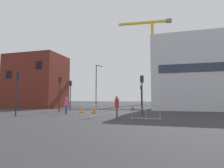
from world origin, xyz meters
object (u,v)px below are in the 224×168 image
object	(u,v)px
pedestrian_walking	(66,104)
pedestrian_waiting	(117,106)
traffic_light_corner	(60,89)
traffic_cone_striped	(95,110)
traffic_light_island	(142,88)
streetlamp_tall	(97,83)
traffic_light_crosswalk	(141,93)
traffic_light_verge	(17,86)
construction_crane	(152,49)
traffic_cone_by_barrier	(82,111)
traffic_cone_orange	(132,107)
traffic_light_near	(70,90)

from	to	relation	value
pedestrian_walking	pedestrian_waiting	bearing A→B (deg)	-24.55
traffic_light_corner	traffic_cone_striped	size ratio (longest dim) A/B	6.57
traffic_light_island	traffic_cone_striped	xyz separation A→B (m)	(-5.42, 0.93, -2.35)
traffic_light_island	pedestrian_walking	distance (m)	8.07
streetlamp_tall	traffic_light_crosswalk	bearing A→B (deg)	13.74
pedestrian_walking	pedestrian_waiting	size ratio (longest dim) A/B	0.95
traffic_light_verge	construction_crane	bearing A→B (deg)	78.30
construction_crane	pedestrian_walking	world-z (taller)	construction_crane
traffic_light_verge	traffic_cone_by_barrier	xyz separation A→B (m)	(4.25, 5.31, -2.54)
traffic_light_corner	traffic_cone_by_barrier	bearing A→B (deg)	5.64
construction_crane	traffic_light_corner	xyz separation A→B (m)	(-8.49, -42.95, -15.66)
traffic_light_verge	traffic_light_corner	size ratio (longest dim) A/B	0.99
traffic_light_corner	traffic_light_crosswalk	xyz separation A→B (m)	(8.24, 12.41, -0.19)
traffic_cone_orange	traffic_cone_by_barrier	distance (m)	9.76
traffic_cone_orange	traffic_light_island	bearing A→B (deg)	-75.21
traffic_cone_by_barrier	traffic_light_verge	bearing A→B (deg)	-128.69
pedestrian_walking	traffic_cone_orange	distance (m)	12.06
pedestrian_walking	pedestrian_waiting	xyz separation A→B (m)	(6.22, -2.84, 0.05)
pedestrian_waiting	traffic_cone_orange	size ratio (longest dim) A/B	2.66
construction_crane	traffic_cone_by_barrier	distance (m)	46.74
traffic_light_crosswalk	traffic_light_island	size ratio (longest dim) A/B	0.98
traffic_light_verge	pedestrian_walking	world-z (taller)	traffic_light_verge
traffic_light_near	traffic_light_crosswalk	distance (m)	12.46
traffic_light_corner	traffic_cone_orange	world-z (taller)	traffic_light_corner
traffic_cone_by_barrier	streetlamp_tall	bearing A→B (deg)	101.25
traffic_light_island	pedestrian_waiting	size ratio (longest dim) A/B	2.15
traffic_light_crosswalk	traffic_light_corner	bearing A→B (deg)	-123.57
pedestrian_waiting	traffic_cone_orange	bearing A→B (deg)	94.02
pedestrian_waiting	traffic_cone_striped	xyz separation A→B (m)	(-3.82, 4.87, -0.78)
traffic_cone_orange	traffic_cone_striped	bearing A→B (deg)	-107.96
streetlamp_tall	traffic_light_near	xyz separation A→B (m)	(-1.25, -7.05, -1.63)
traffic_light_verge	traffic_cone_striped	distance (m)	8.21
traffic_light_near	traffic_light_corner	size ratio (longest dim) A/B	0.98
traffic_light_verge	traffic_cone_by_barrier	size ratio (longest dim) A/B	7.65
construction_crane	pedestrian_walking	size ratio (longest dim) A/B	16.35
traffic_light_verge	traffic_light_island	bearing A→B (deg)	20.81
traffic_cone_striped	pedestrian_walking	bearing A→B (deg)	-139.79
traffic_light_corner	traffic_light_island	world-z (taller)	traffic_light_corner
traffic_light_crosswalk	pedestrian_walking	world-z (taller)	traffic_light_crosswalk
traffic_cone_orange	traffic_light_verge	bearing A→B (deg)	-121.81
pedestrian_waiting	traffic_cone_orange	xyz separation A→B (m)	(-0.96, 13.67, -0.75)
construction_crane	traffic_light_crosswalk	bearing A→B (deg)	-90.47
traffic_cone_orange	traffic_light_crosswalk	bearing A→B (deg)	73.83
construction_crane	traffic_light_island	world-z (taller)	construction_crane
traffic_light_verge	pedestrian_waiting	xyz separation A→B (m)	(9.65, 0.33, -1.72)
pedestrian_waiting	traffic_cone_striped	size ratio (longest dim) A/B	2.87
construction_crane	traffic_light_crosswalk	xyz separation A→B (m)	(-0.25, -30.54, -15.85)
pedestrian_walking	traffic_light_island	bearing A→B (deg)	8.03
traffic_light_island	traffic_cone_striped	bearing A→B (deg)	170.30
traffic_light_verge	traffic_cone_orange	world-z (taller)	traffic_light_verge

